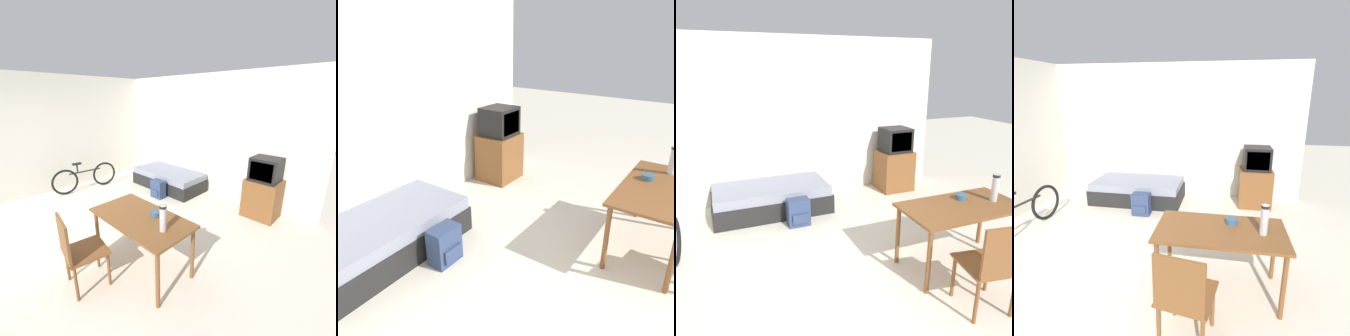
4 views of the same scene
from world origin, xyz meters
TOP-DOWN VIEW (x-y plane):
  - ground_plane at (0.00, 0.00)m, footprint 20.00×20.00m
  - wall_back at (0.00, 3.55)m, footprint 5.55×0.06m
  - wall_left at (-2.30, 1.76)m, footprint 0.06×4.52m
  - daybed at (-0.43, 2.99)m, footprint 1.78×0.89m
  - tv at (1.87, 3.15)m, footprint 0.60×0.52m
  - dining_table at (1.28, 0.70)m, footprint 1.35×0.71m
  - wooden_chair at (1.01, -0.04)m, footprint 0.52×0.52m
  - bicycle at (-1.79, 1.46)m, footprint 0.21×1.57m
  - thermos_flask at (1.70, 0.68)m, footprint 0.08×0.08m
  - mate_bowl at (1.39, 0.85)m, footprint 0.13×0.13m
  - backpack at (-0.16, 2.37)m, footprint 0.32×0.23m

SIDE VIEW (x-z plane):
  - ground_plane at x=0.00m, z-range 0.00..0.00m
  - backpack at x=-0.16m, z-range 0.00..0.40m
  - daybed at x=-0.43m, z-range 0.00..0.43m
  - bicycle at x=-1.79m, z-range -0.04..0.67m
  - wooden_chair at x=1.01m, z-range 0.06..1.01m
  - tv at x=1.87m, z-range -0.04..1.12m
  - dining_table at x=1.28m, z-range 0.28..1.03m
  - mate_bowl at x=1.39m, z-range 0.75..0.80m
  - thermos_flask at x=1.70m, z-range 0.76..1.07m
  - wall_back at x=0.00m, z-range 0.00..2.70m
  - wall_left at x=-2.30m, z-range 0.00..2.70m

